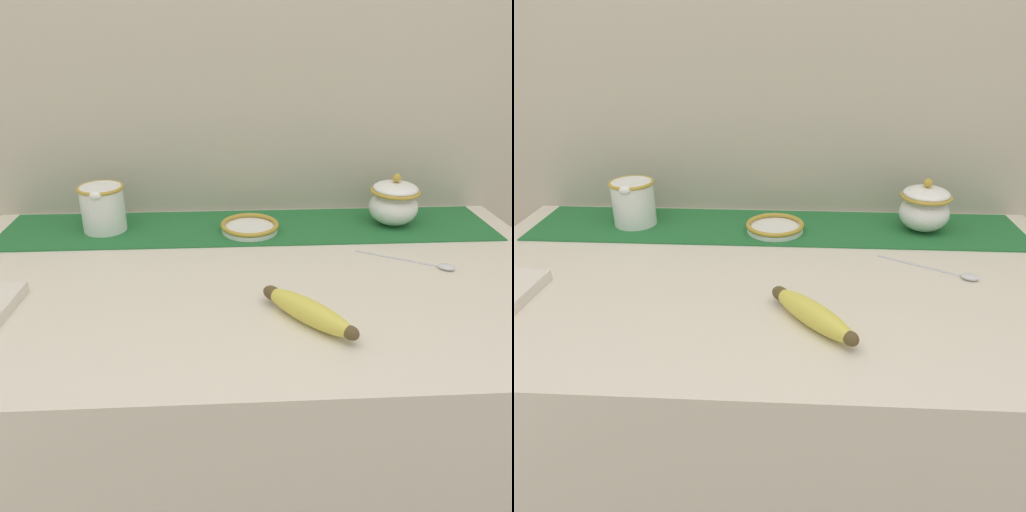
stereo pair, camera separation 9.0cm
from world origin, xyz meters
TOP-DOWN VIEW (x-y plane):
  - countertop at (0.00, 0.00)m, footprint 1.22×0.70m
  - back_wall at (0.00, 0.37)m, footprint 2.02×0.04m
  - table_runner at (0.00, 0.23)m, footprint 1.12×0.21m
  - cream_pitcher at (-0.33, 0.23)m, footprint 0.10×0.12m
  - sugar_bowl at (0.33, 0.23)m, footprint 0.11×0.11m
  - small_dish at (0.00, 0.21)m, footprint 0.13×0.13m
  - banana at (0.08, -0.17)m, footprint 0.15×0.16m
  - spoon at (0.35, 0.01)m, footprint 0.18×0.11m

SIDE VIEW (x-z plane):
  - countertop at x=0.00m, z-range 0.00..0.87m
  - table_runner at x=0.00m, z-range 0.87..0.87m
  - spoon at x=0.35m, z-range 0.87..0.88m
  - small_dish at x=0.00m, z-range 0.87..0.89m
  - banana at x=0.08m, z-range 0.87..0.91m
  - sugar_bowl at x=0.33m, z-range 0.86..0.98m
  - cream_pitcher at x=-0.33m, z-range 0.87..0.98m
  - back_wall at x=0.00m, z-range 0.00..2.40m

